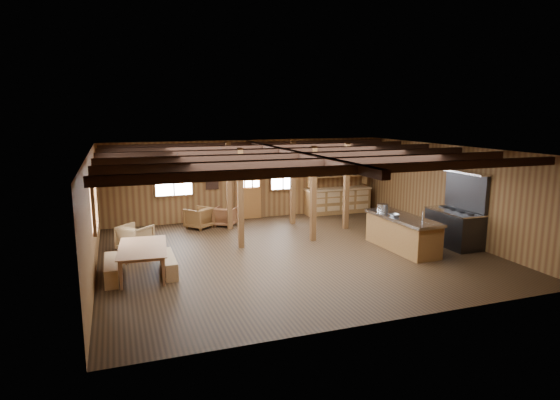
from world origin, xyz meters
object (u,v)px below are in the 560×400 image
Objects in this scene: kitchen_island at (402,233)px; armchair_b at (225,216)px; armchair_a at (199,218)px; armchair_c at (135,237)px; dining_table at (145,261)px; commercial_range at (456,222)px.

armchair_b is (-3.99, 4.35, -0.16)m from kitchen_island.
armchair_c is at bearing 2.71° from armchair_a.
armchair_b is (2.86, 4.11, -0.02)m from dining_table.
commercial_range is 8.56m from dining_table.
armchair_b is at bearing -30.14° from dining_table.
armchair_b is 0.89× the size of armchair_c.
armchair_c is (-8.66, 2.56, -0.32)m from commercial_range.
commercial_range is 3.05× the size of armchair_b.
armchair_c is at bearing 163.56° from commercial_range.
armchair_a is at bearing 136.15° from kitchen_island.
kitchen_island is 3.34× the size of armchair_a.
commercial_range is at bearing -150.79° from armchair_c.
kitchen_island is 1.19× the size of commercial_range.
armchair_a is 0.90m from armchair_b.
dining_table is at bearing 87.33° from armchair_b.
dining_table is (-8.54, 0.39, -0.33)m from commercial_range.
commercial_range is 2.81× the size of armchair_a.
kitchen_island is 7.38m from armchair_c.
commercial_range is 9.04m from armchair_c.
armchair_a is (-4.89, 4.31, -0.13)m from kitchen_island.
armchair_b is at bearing 130.08° from kitchen_island.
commercial_range is at bearing 173.80° from armchair_b.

